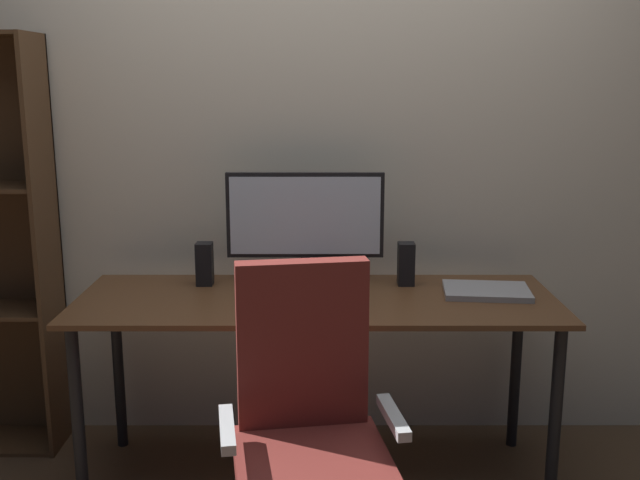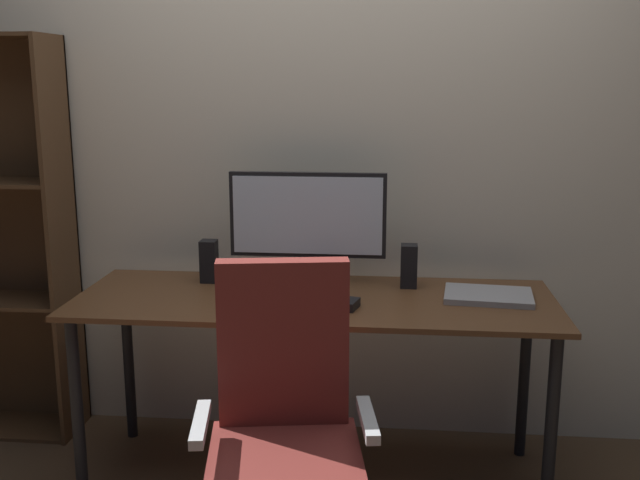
# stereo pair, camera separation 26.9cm
# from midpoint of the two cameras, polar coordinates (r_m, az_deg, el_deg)

# --- Properties ---
(ground_plane) EXTENTS (12.00, 12.00, 0.00)m
(ground_plane) POSITION_cam_midpoint_polar(r_m,az_deg,el_deg) (3.07, 2.23, -17.79)
(ground_plane) COLOR #4C3826
(back_wall) EXTENTS (6.40, 0.10, 2.60)m
(back_wall) POSITION_cam_midpoint_polar(r_m,az_deg,el_deg) (3.16, 2.97, 7.94)
(back_wall) COLOR beige
(back_wall) RESTS_ON ground
(desk) EXTENTS (1.79, 0.65, 0.74)m
(desk) POSITION_cam_midpoint_polar(r_m,az_deg,el_deg) (2.80, 2.34, -6.06)
(desk) COLOR #56351E
(desk) RESTS_ON ground
(monitor) EXTENTS (0.61, 0.20, 0.45)m
(monitor) POSITION_cam_midpoint_polar(r_m,az_deg,el_deg) (2.89, 1.71, 1.50)
(monitor) COLOR black
(monitor) RESTS_ON desk
(keyboard) EXTENTS (0.29, 0.11, 0.02)m
(keyboard) POSITION_cam_midpoint_polar(r_m,az_deg,el_deg) (2.64, 0.21, -5.17)
(keyboard) COLOR silver
(keyboard) RESTS_ON desk
(mouse) EXTENTS (0.08, 0.11, 0.03)m
(mouse) POSITION_cam_midpoint_polar(r_m,az_deg,el_deg) (2.64, 5.19, -5.00)
(mouse) COLOR black
(mouse) RESTS_ON desk
(coffee_mug) EXTENTS (0.09, 0.07, 0.11)m
(coffee_mug) POSITION_cam_midpoint_polar(r_m,az_deg,el_deg) (2.80, 2.76, -3.18)
(coffee_mug) COLOR black
(coffee_mug) RESTS_ON desk
(laptop) EXTENTS (0.34, 0.26, 0.02)m
(laptop) POSITION_cam_midpoint_polar(r_m,az_deg,el_deg) (2.86, 15.49, -4.19)
(laptop) COLOR #99999E
(laptop) RESTS_ON desk
(speaker_left) EXTENTS (0.06, 0.07, 0.17)m
(speaker_left) POSITION_cam_midpoint_polar(r_m,az_deg,el_deg) (2.98, -6.00, -1.66)
(speaker_left) COLOR black
(speaker_left) RESTS_ON desk
(speaker_right) EXTENTS (0.06, 0.07, 0.17)m
(speaker_right) POSITION_cam_midpoint_polar(r_m,az_deg,el_deg) (2.92, 9.49, -2.02)
(speaker_right) COLOR black
(speaker_right) RESTS_ON desk
(office_chair) EXTENTS (0.55, 0.54, 1.01)m
(office_chair) POSITION_cam_midpoint_polar(r_m,az_deg,el_deg) (2.28, 0.77, -15.99)
(office_chair) COLOR #B7BABC
(office_chair) RESTS_ON ground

